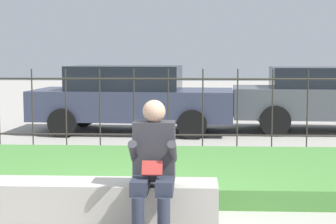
{
  "coord_description": "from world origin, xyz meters",
  "views": [
    {
      "loc": [
        0.76,
        -5.22,
        1.69
      ],
      "look_at": [
        0.34,
        3.4,
        0.79
      ],
      "focal_mm": 60.0,
      "sensor_mm": 36.0,
      "label": 1
    }
  ],
  "objects_px": {
    "stone_bench": "(78,208)",
    "car_parked_right": "(334,97)",
    "person_seated_reader": "(153,164)",
    "car_parked_center": "(131,98)"
  },
  "relations": [
    {
      "from": "person_seated_reader",
      "to": "car_parked_center",
      "type": "height_order",
      "value": "car_parked_center"
    },
    {
      "from": "car_parked_center",
      "to": "car_parked_right",
      "type": "bearing_deg",
      "value": 6.99
    },
    {
      "from": "car_parked_center",
      "to": "car_parked_right",
      "type": "xyz_separation_m",
      "value": [
        4.39,
        0.31,
        0.0
      ]
    },
    {
      "from": "stone_bench",
      "to": "car_parked_right",
      "type": "distance_m",
      "value": 8.2
    },
    {
      "from": "person_seated_reader",
      "to": "car_parked_right",
      "type": "relative_size",
      "value": 0.28
    },
    {
      "from": "car_parked_center",
      "to": "car_parked_right",
      "type": "height_order",
      "value": "car_parked_center"
    },
    {
      "from": "person_seated_reader",
      "to": "car_parked_center",
      "type": "bearing_deg",
      "value": 98.1
    },
    {
      "from": "stone_bench",
      "to": "person_seated_reader",
      "type": "distance_m",
      "value": 0.94
    },
    {
      "from": "car_parked_right",
      "to": "car_parked_center",
      "type": "bearing_deg",
      "value": -172.98
    },
    {
      "from": "person_seated_reader",
      "to": "car_parked_right",
      "type": "distance_m",
      "value": 8.07
    }
  ]
}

